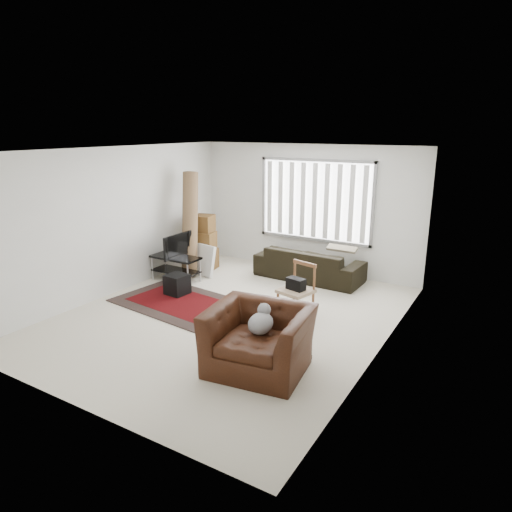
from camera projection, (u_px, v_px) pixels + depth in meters
The scene contains 11 objects.
room at pixel (247, 207), 7.52m from camera, with size 6.00×6.02×2.71m.
persian_rug at pixel (179, 302), 8.17m from camera, with size 2.39×1.73×0.02m.
tv_stand at pixel (176, 263), 9.25m from camera, with size 1.02×0.46×0.51m.
tv at pixel (175, 245), 9.14m from camera, with size 0.83×0.11×0.48m, color black.
subwoofer at pixel (177, 284), 8.50m from camera, with size 0.37×0.37×0.37m, color black.
moving_boxes at pixel (204, 244), 9.98m from camera, with size 0.56×0.53×1.20m.
white_flatpack at pixel (205, 260), 9.59m from camera, with size 0.51×0.07×0.65m, color silver.
rolled_rug at pixel (190, 224), 9.53m from camera, with size 0.32×0.32×2.15m, color brown.
sofa at pixel (309, 259), 9.34m from camera, with size 2.20×0.95×0.85m, color black.
side_chair at pixel (297, 288), 7.43m from camera, with size 0.59×0.59×0.91m.
armchair at pixel (259, 335), 5.82m from camera, with size 1.41×1.27×0.94m.
Camera 1 is at (3.97, -5.82, 3.04)m, focal length 32.00 mm.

